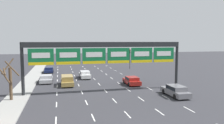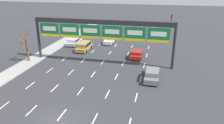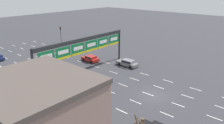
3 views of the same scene
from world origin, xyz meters
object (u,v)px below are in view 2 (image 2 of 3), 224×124
sign_gantry (101,28)px  car_grey (152,74)px  car_red (137,54)px  car_silver (74,41)px  suv_gold (84,46)px  car_white (110,40)px  traffic_light_near_gantry (171,20)px  tree_bare_second (26,46)px  car_navy (91,30)px

sign_gantry → car_grey: sign_gantry is taller
car_red → car_silver: bearing=158.9°
car_grey → suv_gold: suv_gold is taller
car_white → car_silver: (-6.79, -2.75, -0.04)m
sign_gantry → suv_gold: sign_gantry is taller
traffic_light_near_gantry → tree_bare_second: (-22.64, -24.40, -0.98)m
car_navy → sign_gantry: bearing=-67.7°
sign_gantry → traffic_light_near_gantry: bearing=64.2°
car_silver → car_red: bearing=-21.1°
car_red → traffic_light_near_gantry: size_ratio=0.85×
tree_bare_second → car_navy: bearing=81.5°
car_silver → tree_bare_second: size_ratio=0.93×
car_red → suv_gold: size_ratio=0.88×
car_red → car_navy: bearing=128.5°
sign_gantry → traffic_light_near_gantry: 25.03m
car_red → car_navy: (-13.43, 16.87, -0.02)m
sign_gantry → car_red: sign_gantry is taller
suv_gold → car_white: bearing=59.6°
car_red → tree_bare_second: (-16.78, -5.67, 1.81)m
tree_bare_second → car_silver: bearing=72.5°
car_grey → car_red: (-3.04, 8.16, -0.05)m
car_white → car_navy: car_white is taller
tree_bare_second → car_white: bearing=53.0°
car_white → car_red: bearing=-50.3°
car_red → sign_gantry: bearing=-143.2°
car_grey → tree_bare_second: size_ratio=1.00×
car_silver → suv_gold: 4.58m
car_grey → car_navy: (-16.47, 25.03, -0.06)m
car_white → tree_bare_second: 17.08m
car_red → car_white: car_white is taller
car_navy → traffic_light_near_gantry: size_ratio=0.87×
car_red → traffic_light_near_gantry: (5.86, 18.73, 2.79)m
car_white → suv_gold: (-3.47, -5.90, 0.13)m
traffic_light_near_gantry → tree_bare_second: 33.30m
car_white → car_silver: size_ratio=0.99×
car_navy → car_silver: car_silver is taller
sign_gantry → tree_bare_second: (-11.80, -1.94, -3.15)m
car_white → suv_gold: size_ratio=0.95×
tree_bare_second → car_grey: bearing=-7.2°
car_grey → car_white: car_grey is taller
tree_bare_second → suv_gold: bearing=48.7°
car_white → suv_gold: 6.85m
car_red → car_silver: size_ratio=0.93×
suv_gold → tree_bare_second: (-6.75, -7.67, 1.65)m
car_red → suv_gold: 10.24m
car_white → tree_bare_second: tree_bare_second is taller
car_white → car_navy: size_ratio=1.05×
sign_gantry → car_silver: (-8.38, 8.89, -4.96)m
suv_gold → car_red: bearing=-11.3°
car_grey → tree_bare_second: 20.06m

